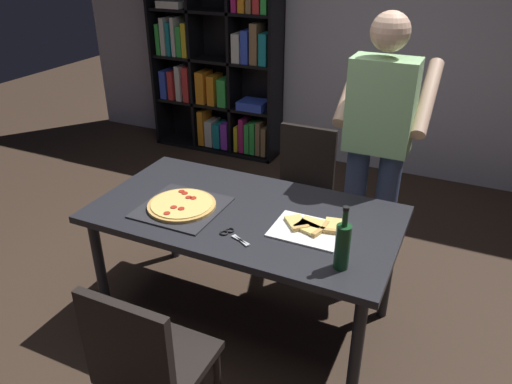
{
  "coord_description": "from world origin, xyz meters",
  "views": [
    {
      "loc": [
        1.05,
        -2.1,
        2.09
      ],
      "look_at": [
        0.0,
        0.15,
        0.8
      ],
      "focal_mm": 34.38,
      "sensor_mm": 36.0,
      "label": 1
    }
  ],
  "objects_px": {
    "chair_far_side": "(302,182)",
    "wine_bottle": "(343,245)",
    "dining_table": "(245,223)",
    "pepperoni_pizza_on_tray": "(182,206)",
    "kitchen_scissors": "(232,235)",
    "bookshelf": "(219,65)",
    "chair_near_camera": "(147,361)",
    "person_serving_pizza": "(378,141)"
  },
  "relations": [
    {
      "from": "chair_far_side",
      "to": "wine_bottle",
      "type": "relative_size",
      "value": 2.85
    },
    {
      "from": "chair_far_side",
      "to": "dining_table",
      "type": "bearing_deg",
      "value": -90.0
    },
    {
      "from": "dining_table",
      "to": "pepperoni_pizza_on_tray",
      "type": "distance_m",
      "value": 0.36
    },
    {
      "from": "wine_bottle",
      "to": "kitchen_scissors",
      "type": "distance_m",
      "value": 0.59
    },
    {
      "from": "dining_table",
      "to": "wine_bottle",
      "type": "distance_m",
      "value": 0.71
    },
    {
      "from": "chair_far_side",
      "to": "bookshelf",
      "type": "height_order",
      "value": "bookshelf"
    },
    {
      "from": "pepperoni_pizza_on_tray",
      "to": "wine_bottle",
      "type": "bearing_deg",
      "value": -9.53
    },
    {
      "from": "dining_table",
      "to": "chair_far_side",
      "type": "distance_m",
      "value": 0.95
    },
    {
      "from": "chair_near_camera",
      "to": "person_serving_pizza",
      "type": "bearing_deg",
      "value": 71.74
    },
    {
      "from": "dining_table",
      "to": "bookshelf",
      "type": "height_order",
      "value": "bookshelf"
    },
    {
      "from": "dining_table",
      "to": "wine_bottle",
      "type": "relative_size",
      "value": 5.32
    },
    {
      "from": "chair_far_side",
      "to": "pepperoni_pizza_on_tray",
      "type": "xyz_separation_m",
      "value": [
        -0.33,
        -1.05,
        0.25
      ]
    },
    {
      "from": "dining_table",
      "to": "kitchen_scissors",
      "type": "distance_m",
      "value": 0.27
    },
    {
      "from": "chair_far_side",
      "to": "person_serving_pizza",
      "type": "bearing_deg",
      "value": -21.93
    },
    {
      "from": "dining_table",
      "to": "wine_bottle",
      "type": "xyz_separation_m",
      "value": [
        0.63,
        -0.28,
        0.19
      ]
    },
    {
      "from": "chair_near_camera",
      "to": "wine_bottle",
      "type": "distance_m",
      "value": 0.98
    },
    {
      "from": "person_serving_pizza",
      "to": "wine_bottle",
      "type": "distance_m",
      "value": 1.01
    },
    {
      "from": "kitchen_scissors",
      "to": "person_serving_pizza",
      "type": "bearing_deg",
      "value": 62.84
    },
    {
      "from": "person_serving_pizza",
      "to": "dining_table",
      "type": "bearing_deg",
      "value": -127.27
    },
    {
      "from": "chair_near_camera",
      "to": "person_serving_pizza",
      "type": "relative_size",
      "value": 0.51
    },
    {
      "from": "chair_near_camera",
      "to": "kitchen_scissors",
      "type": "distance_m",
      "value": 0.73
    },
    {
      "from": "wine_bottle",
      "to": "chair_far_side",
      "type": "bearing_deg",
      "value": 117.23
    },
    {
      "from": "chair_near_camera",
      "to": "chair_far_side",
      "type": "bearing_deg",
      "value": 90.0
    },
    {
      "from": "dining_table",
      "to": "kitchen_scissors",
      "type": "xyz_separation_m",
      "value": [
        0.05,
        -0.25,
        0.08
      ]
    },
    {
      "from": "pepperoni_pizza_on_tray",
      "to": "kitchen_scissors",
      "type": "distance_m",
      "value": 0.41
    },
    {
      "from": "bookshelf",
      "to": "person_serving_pizza",
      "type": "relative_size",
      "value": 1.11
    },
    {
      "from": "kitchen_scissors",
      "to": "wine_bottle",
      "type": "bearing_deg",
      "value": -2.69
    },
    {
      "from": "chair_far_side",
      "to": "kitchen_scissors",
      "type": "height_order",
      "value": "chair_far_side"
    },
    {
      "from": "bookshelf",
      "to": "person_serving_pizza",
      "type": "height_order",
      "value": "bookshelf"
    },
    {
      "from": "chair_near_camera",
      "to": "bookshelf",
      "type": "bearing_deg",
      "value": 113.76
    },
    {
      "from": "dining_table",
      "to": "pepperoni_pizza_on_tray",
      "type": "height_order",
      "value": "pepperoni_pizza_on_tray"
    },
    {
      "from": "dining_table",
      "to": "chair_far_side",
      "type": "relative_size",
      "value": 1.87
    },
    {
      "from": "person_serving_pizza",
      "to": "pepperoni_pizza_on_tray",
      "type": "distance_m",
      "value": 1.23
    },
    {
      "from": "chair_near_camera",
      "to": "dining_table",
      "type": "bearing_deg",
      "value": 90.0
    },
    {
      "from": "dining_table",
      "to": "bookshelf",
      "type": "xyz_separation_m",
      "value": [
        -1.46,
        2.38,
        0.24
      ]
    },
    {
      "from": "person_serving_pizza",
      "to": "wine_bottle",
      "type": "height_order",
      "value": "person_serving_pizza"
    },
    {
      "from": "bookshelf",
      "to": "dining_table",
      "type": "bearing_deg",
      "value": -58.44
    },
    {
      "from": "pepperoni_pizza_on_tray",
      "to": "dining_table",
      "type": "bearing_deg",
      "value": 19.19
    },
    {
      "from": "bookshelf",
      "to": "pepperoni_pizza_on_tray",
      "type": "height_order",
      "value": "bookshelf"
    },
    {
      "from": "dining_table",
      "to": "chair_near_camera",
      "type": "xyz_separation_m",
      "value": [
        -0.0,
        -0.94,
        -0.16
      ]
    },
    {
      "from": "pepperoni_pizza_on_tray",
      "to": "wine_bottle",
      "type": "xyz_separation_m",
      "value": [
        0.96,
        -0.16,
        0.1
      ]
    },
    {
      "from": "dining_table",
      "to": "kitchen_scissors",
      "type": "bearing_deg",
      "value": -78.61
    }
  ]
}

